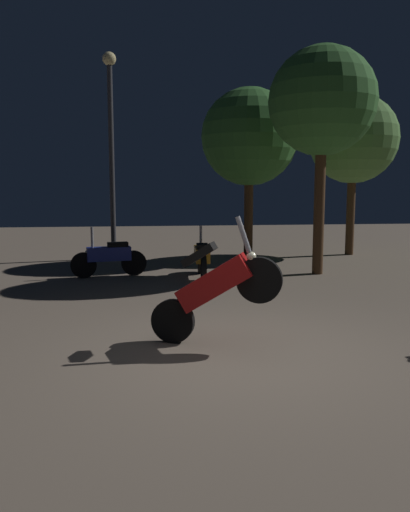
{
  "coord_description": "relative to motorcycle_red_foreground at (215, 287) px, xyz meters",
  "views": [
    {
      "loc": [
        -1.14,
        -5.76,
        1.98
      ],
      "look_at": [
        -0.27,
        1.37,
        1.0
      ],
      "focal_mm": 35.88,
      "sensor_mm": 36.0,
      "label": 1
    }
  ],
  "objects": [
    {
      "name": "motorcycle_red_foreground",
      "position": [
        0.0,
        0.0,
        0.0
      ],
      "size": [
        1.58,
        0.71,
        1.63
      ],
      "rotation": [
        0.0,
        0.0,
        -0.38
      ],
      "color": "black",
      "rests_on": "ground_plane"
    },
    {
      "name": "tree_right_bg",
      "position": [
        3.08,
        4.99,
        3.06
      ],
      "size": [
        2.36,
        2.36,
        5.01
      ],
      "color": "#4C331E",
      "rests_on": "ground_plane"
    },
    {
      "name": "motorcycle_blue_parked_left",
      "position": [
        -1.61,
        5.18,
        -0.31
      ],
      "size": [
        1.65,
        0.46,
        1.11
      ],
      "rotation": [
        0.0,
        0.0,
        3.32
      ],
      "color": "black",
      "rests_on": "ground_plane"
    },
    {
      "name": "tree_left_bg",
      "position": [
        1.97,
        7.38,
        2.51
      ],
      "size": [
        2.55,
        2.55,
        4.55
      ],
      "color": "#4C331E",
      "rests_on": "ground_plane"
    },
    {
      "name": "motorcycle_orange_parked_right",
      "position": [
        0.41,
        4.86,
        -0.31
      ],
      "size": [
        0.35,
        1.66,
        1.11
      ],
      "rotation": [
        0.0,
        0.0,
        1.52
      ],
      "color": "black",
      "rests_on": "ground_plane"
    },
    {
      "name": "streetlamp_near",
      "position": [
        -1.66,
        8.07,
        2.7
      ],
      "size": [
        0.36,
        0.36,
        5.48
      ],
      "color": "#38383D",
      "rests_on": "ground_plane"
    },
    {
      "name": "ground_plane",
      "position": [
        0.27,
        -0.37,
        -0.74
      ],
      "size": [
        40.0,
        40.0,
        0.0
      ],
      "primitive_type": "plane",
      "color": "#756656"
    },
    {
      "name": "tree_center_bg",
      "position": [
        5.13,
        8.09,
        2.56
      ],
      "size": [
        2.52,
        2.52,
        4.58
      ],
      "color": "#4C331E",
      "rests_on": "ground_plane"
    }
  ]
}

